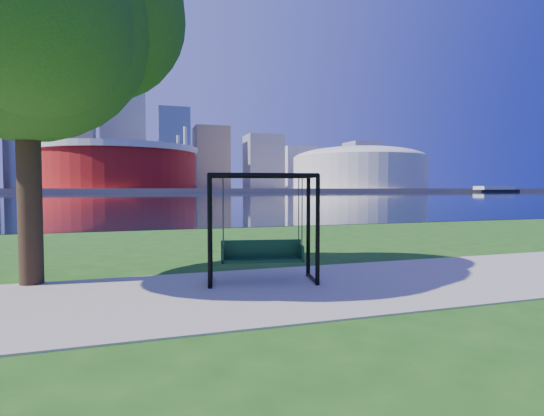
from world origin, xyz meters
name	(u,v)px	position (x,y,z in m)	size (l,w,h in m)	color
ground	(264,285)	(0.00, 0.00, 0.00)	(900.00, 900.00, 0.00)	#1E5114
path	(272,290)	(0.00, -0.50, 0.01)	(120.00, 4.00, 0.03)	#9E937F
river	(145,196)	(0.00, 102.00, 0.01)	(900.00, 180.00, 0.02)	black
far_bank	(138,190)	(0.00, 306.00, 1.00)	(900.00, 228.00, 2.00)	#937F60
stadium	(120,166)	(-10.00, 235.00, 14.23)	(83.00, 83.00, 32.00)	maroon
arena	(359,167)	(135.00, 235.00, 15.87)	(84.00, 84.00, 26.56)	beige
skyline	(131,142)	(-4.27, 319.39, 35.89)	(392.00, 66.00, 96.50)	gray
swing	(262,230)	(0.02, 0.20, 1.06)	(2.28, 1.30, 2.19)	black
park_tree	(22,8)	(-4.40, 1.49, 5.35)	(6.21, 5.61, 7.71)	black
barge	(494,189)	(191.10, 181.47, 1.48)	(33.59, 13.46, 3.27)	black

